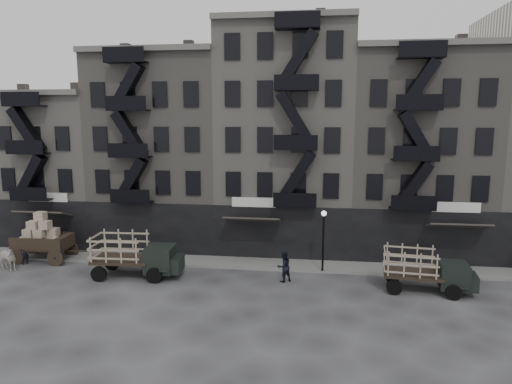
# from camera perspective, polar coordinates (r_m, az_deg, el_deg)

# --- Properties ---
(ground) EXTENTS (140.00, 140.00, 0.00)m
(ground) POSITION_cam_1_polar(r_m,az_deg,el_deg) (29.29, 2.36, -11.48)
(ground) COLOR #38383A
(ground) RESTS_ON ground
(sidewalk) EXTENTS (55.00, 2.50, 0.15)m
(sidewalk) POSITION_cam_1_polar(r_m,az_deg,el_deg) (32.78, 2.96, -9.02)
(sidewalk) COLOR slate
(sidewalk) RESTS_ON ground
(building_west) EXTENTS (10.00, 11.35, 13.20)m
(building_west) POSITION_cam_1_polar(r_m,az_deg,el_deg) (43.53, -23.55, 2.82)
(building_west) COLOR gray
(building_west) RESTS_ON ground
(building_midwest) EXTENTS (10.00, 11.35, 16.20)m
(building_midwest) POSITION_cam_1_polar(r_m,az_deg,el_deg) (39.19, -11.01, 4.98)
(building_midwest) COLOR slate
(building_midwest) RESTS_ON ground
(building_center) EXTENTS (10.00, 11.35, 18.20)m
(building_center) POSITION_cam_1_polar(r_m,az_deg,el_deg) (37.19, 3.82, 6.44)
(building_center) COLOR gray
(building_center) RESTS_ON ground
(building_mideast) EXTENTS (10.00, 11.35, 16.20)m
(building_mideast) POSITION_cam_1_polar(r_m,az_deg,el_deg) (37.96, 19.09, 4.49)
(building_mideast) COLOR slate
(building_mideast) RESTS_ON ground
(lamp_post) EXTENTS (0.36, 0.36, 4.28)m
(lamp_post) POSITION_cam_1_polar(r_m,az_deg,el_deg) (30.83, 8.42, -5.07)
(lamp_post) COLOR black
(lamp_post) RESTS_ON ground
(horse) EXTENTS (2.23, 1.61, 1.71)m
(horse) POSITION_cam_1_polar(r_m,az_deg,el_deg) (35.83, -28.81, -7.29)
(horse) COLOR beige
(horse) RESTS_ON ground
(wagon) EXTENTS (4.23, 2.33, 3.55)m
(wagon) POSITION_cam_1_polar(r_m,az_deg,el_deg) (36.75, -25.31, -4.73)
(wagon) COLOR black
(wagon) RESTS_ON ground
(stake_truck_west) EXTENTS (5.90, 2.65, 2.91)m
(stake_truck_west) POSITION_cam_1_polar(r_m,az_deg,el_deg) (31.16, -14.94, -7.28)
(stake_truck_west) COLOR black
(stake_truck_west) RESTS_ON ground
(stake_truck_east) EXTENTS (5.45, 2.66, 2.64)m
(stake_truck_east) POSITION_cam_1_polar(r_m,az_deg,el_deg) (29.52, 20.50, -8.82)
(stake_truck_east) COLOR black
(stake_truck_east) RESTS_ON ground
(pedestrian_west) EXTENTS (0.65, 0.68, 1.57)m
(pedestrian_west) POSITION_cam_1_polar(r_m,az_deg,el_deg) (36.71, -26.93, -6.87)
(pedestrian_west) COLOR black
(pedestrian_west) RESTS_ON ground
(pedestrian_mid) EXTENTS (1.24, 1.19, 2.01)m
(pedestrian_mid) POSITION_cam_1_polar(r_m,az_deg,el_deg) (29.48, 3.51, -9.27)
(pedestrian_mid) COLOR black
(pedestrian_mid) RESTS_ON ground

